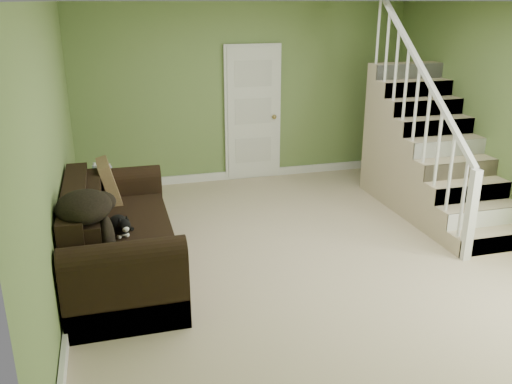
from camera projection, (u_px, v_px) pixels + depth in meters
floor at (308, 251)px, 5.96m from camera, size 5.00×5.50×0.01m
ceiling at (317, 1)px, 5.09m from camera, size 5.00×5.50×0.01m
wall_back at (245, 94)px, 8.03m from camera, size 5.00×0.04×2.60m
wall_front at (487, 248)px, 3.03m from camera, size 5.00×0.04×2.60m
wall_left at (53, 153)px, 4.91m from camera, size 0.04×5.50×2.60m
baseboard_back at (246, 174)px, 8.41m from camera, size 5.00×0.04×0.12m
baseboard_left at (72, 275)px, 5.33m from camera, size 0.04×5.50×0.12m
baseboard_right at (499, 223)px, 6.56m from camera, size 0.04×5.50×0.12m
door at (253, 114)px, 8.11m from camera, size 0.86×0.12×2.02m
staircase at (426, 159)px, 7.12m from camera, size 1.00×2.51×2.82m
sofa at (116, 241)px, 5.37m from camera, size 1.01×2.35×0.93m
side_table at (107, 203)px, 6.55m from camera, size 0.50×0.50×0.79m
cat at (120, 226)px, 5.12m from camera, size 0.29×0.50×0.24m
banana at (134, 250)px, 4.78m from camera, size 0.15×0.17×0.05m
throw_pillow at (109, 182)px, 6.00m from camera, size 0.26×0.50×0.50m
throw_blanket at (84, 207)px, 4.58m from camera, size 0.64×0.73×0.25m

